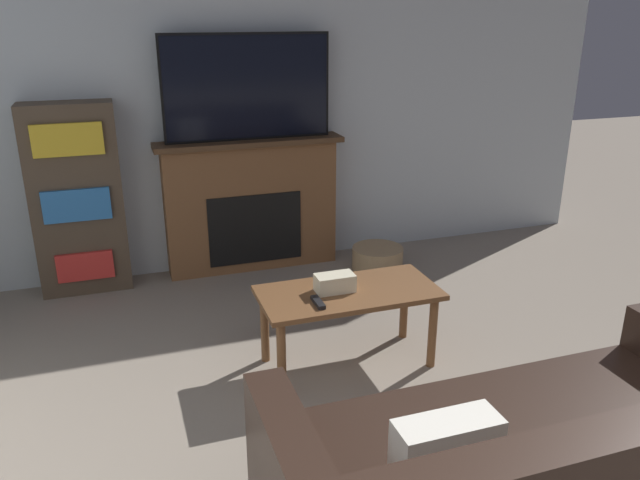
# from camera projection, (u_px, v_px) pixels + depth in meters

# --- Properties ---
(wall_back) EXTENTS (5.98, 0.06, 2.70)m
(wall_back) POSITION_uv_depth(u_px,v_px,m) (256.00, 96.00, 4.80)
(wall_back) COLOR silver
(wall_back) RESTS_ON ground_plane
(fireplace) EXTENTS (1.44, 0.28, 1.05)m
(fireplace) POSITION_uv_depth(u_px,v_px,m) (251.00, 204.00, 4.93)
(fireplace) COLOR brown
(fireplace) RESTS_ON ground_plane
(tv) EXTENTS (1.26, 0.03, 0.78)m
(tv) POSITION_uv_depth(u_px,v_px,m) (247.00, 87.00, 4.60)
(tv) COLOR black
(tv) RESTS_ON fireplace
(coffee_table) EXTENTS (1.02, 0.49, 0.47)m
(coffee_table) POSITION_uv_depth(u_px,v_px,m) (348.00, 301.00, 3.56)
(coffee_table) COLOR brown
(coffee_table) RESTS_ON ground_plane
(tissue_box) EXTENTS (0.22, 0.12, 0.10)m
(tissue_box) POSITION_uv_depth(u_px,v_px,m) (335.00, 283.00, 3.52)
(tissue_box) COLOR beige
(tissue_box) RESTS_ON coffee_table
(remote_control) EXTENTS (0.04, 0.15, 0.02)m
(remote_control) POSITION_uv_depth(u_px,v_px,m) (318.00, 302.00, 3.37)
(remote_control) COLOR black
(remote_control) RESTS_ON coffee_table
(bookshelf) EXTENTS (0.63, 0.29, 1.38)m
(bookshelf) POSITION_uv_depth(u_px,v_px,m) (77.00, 200.00, 4.47)
(bookshelf) COLOR #4C3D2D
(bookshelf) RESTS_ON ground_plane
(storage_basket) EXTENTS (0.41, 0.41, 0.18)m
(storage_basket) POSITION_uv_depth(u_px,v_px,m) (377.00, 258.00, 5.03)
(storage_basket) COLOR tan
(storage_basket) RESTS_ON ground_plane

